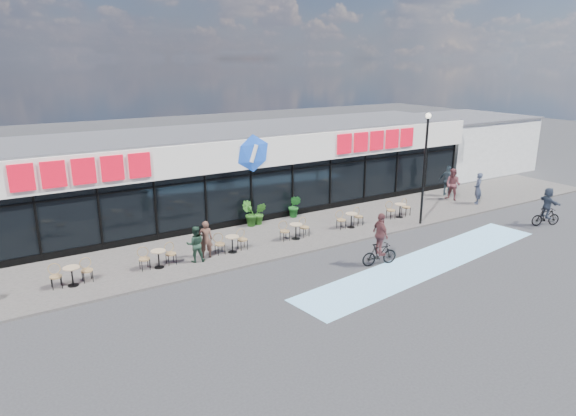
{
  "coord_description": "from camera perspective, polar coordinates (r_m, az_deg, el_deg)",
  "views": [
    {
      "loc": [
        -11.71,
        -15.66,
        8.3
      ],
      "look_at": [
        0.07,
        3.5,
        1.75
      ],
      "focal_mm": 32.0,
      "sensor_mm": 36.0,
      "label": 1
    }
  ],
  "objects": [
    {
      "name": "bistro_set_2",
      "position": [
        21.67,
        -14.26,
        -5.23
      ],
      "size": [
        1.54,
        0.62,
        0.9
      ],
      "color": "tan",
      "rests_on": "sidewalk"
    },
    {
      "name": "ground",
      "position": [
        21.25,
        4.82,
        -6.82
      ],
      "size": [
        120.0,
        120.0,
        0.0
      ],
      "primitive_type": "plane",
      "color": "#28282B",
      "rests_on": "ground"
    },
    {
      "name": "pedestrian_b",
      "position": [
        33.32,
        17.35,
        2.91
      ],
      "size": [
        0.81,
        1.2,
        1.89
      ],
      "primitive_type": "imported",
      "rotation": [
        0.0,
        0.0,
        1.92
      ],
      "color": "#28373F",
      "rests_on": "sidewalk"
    },
    {
      "name": "bistro_set_3",
      "position": [
        22.76,
        -6.31,
        -3.75
      ],
      "size": [
        1.54,
        0.62,
        0.9
      ],
      "color": "tan",
      "rests_on": "sidewalk"
    },
    {
      "name": "neighbour_building",
      "position": [
        42.28,
        18.73,
        6.9
      ],
      "size": [
        9.2,
        7.2,
        4.11
      ],
      "color": "silver",
      "rests_on": "ground"
    },
    {
      "name": "pedestrian_a",
      "position": [
        32.32,
        17.86,
        2.49
      ],
      "size": [
        0.93,
        1.08,
        1.91
      ],
      "primitive_type": "imported",
      "rotation": [
        0.0,
        0.0,
        -1.32
      ],
      "color": "brown",
      "rests_on": "sidewalk"
    },
    {
      "name": "bistro_set_4",
      "position": [
        24.27,
        0.76,
        -2.38
      ],
      "size": [
        1.54,
        0.62,
        0.9
      ],
      "color": "tan",
      "rests_on": "sidewalk"
    },
    {
      "name": "cyclist_b",
      "position": [
        29.47,
        26.83,
        -0.0
      ],
      "size": [
        1.61,
        1.53,
        2.02
      ],
      "color": "black",
      "rests_on": "ground"
    },
    {
      "name": "bistro_set_5",
      "position": [
        26.1,
        6.92,
        -1.14
      ],
      "size": [
        1.54,
        0.62,
        0.9
      ],
      "color": "tan",
      "rests_on": "sidewalk"
    },
    {
      "name": "bistro_set_1",
      "position": [
        21.04,
        -22.91,
        -6.72
      ],
      "size": [
        1.54,
        0.62,
        0.9
      ],
      "color": "tan",
      "rests_on": "sidewalk"
    },
    {
      "name": "cyclist_a",
      "position": [
        21.61,
        10.19,
        -3.88
      ],
      "size": [
        1.66,
        1.13,
        2.26
      ],
      "color": "black",
      "rests_on": "ground"
    },
    {
      "name": "building",
      "position": [
        28.77,
        -6.86,
        4.16
      ],
      "size": [
        30.6,
        6.57,
        4.75
      ],
      "color": "black",
      "rests_on": "ground"
    },
    {
      "name": "potted_plant_right",
      "position": [
        26.32,
        -3.17,
        -0.62
      ],
      "size": [
        0.82,
        0.79,
        1.16
      ],
      "primitive_type": "imported",
      "rotation": [
        0.0,
        0.0,
        5.67
      ],
      "color": "#2B641C",
      "rests_on": "sidewalk"
    },
    {
      "name": "bike_lane",
      "position": [
        22.72,
        15.31,
        -5.78
      ],
      "size": [
        14.17,
        4.13,
        0.01
      ],
      "primitive_type": "cube",
      "rotation": [
        0.0,
        0.0,
        0.14
      ],
      "color": "#80C4F2",
      "rests_on": "ground"
    },
    {
      "name": "patron_right",
      "position": [
        21.78,
        -10.26,
        -3.96
      ],
      "size": [
        0.89,
        0.78,
        1.56
      ],
      "primitive_type": "imported",
      "rotation": [
        0.0,
        0.0,
        2.85
      ],
      "color": "#1C3225",
      "rests_on": "sidewalk"
    },
    {
      "name": "sidewalk",
      "position": [
        24.73,
        -1.35,
        -3.25
      ],
      "size": [
        44.0,
        5.0,
        0.1
      ],
      "primitive_type": "cube",
      "color": "#57524D",
      "rests_on": "ground"
    },
    {
      "name": "potted_plant_mid",
      "position": [
        27.45,
        0.74,
        0.18
      ],
      "size": [
        0.82,
        0.86,
        1.22
      ],
      "primitive_type": "imported",
      "rotation": [
        0.0,
        0.0,
        5.31
      ],
      "color": "#1A5C1E",
      "rests_on": "sidewalk"
    },
    {
      "name": "potted_plant_left",
      "position": [
        26.07,
        -4.29,
        -0.63
      ],
      "size": [
        0.88,
        0.81,
        1.31
      ],
      "primitive_type": "imported",
      "rotation": [
        0.0,
        0.0,
        2.76
      ],
      "color": "#214F16",
      "rests_on": "sidewalk"
    },
    {
      "name": "patron_left",
      "position": [
        22.14,
        -9.13,
        -3.45
      ],
      "size": [
        0.69,
        0.55,
        1.64
      ],
      "primitive_type": "imported",
      "rotation": [
        0.0,
        0.0,
        2.84
      ],
      "color": "#4F3228",
      "rests_on": "sidewalk"
    },
    {
      "name": "lamp_post",
      "position": [
        26.67,
        14.98,
        5.17
      ],
      "size": [
        0.28,
        0.28,
        5.67
      ],
      "color": "black",
      "rests_on": "sidewalk"
    },
    {
      "name": "bistro_set_6",
      "position": [
        28.21,
        12.2,
        -0.07
      ],
      "size": [
        1.54,
        0.62,
        0.9
      ],
      "color": "tan",
      "rests_on": "sidewalk"
    },
    {
      "name": "pedestrian_c",
      "position": [
        31.97,
        20.35,
        2.05
      ],
      "size": [
        0.79,
        0.79,
        1.84
      ],
      "primitive_type": "imported",
      "rotation": [
        0.0,
        0.0,
        3.92
      ],
      "color": "#30384B",
      "rests_on": "sidewalk"
    }
  ]
}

